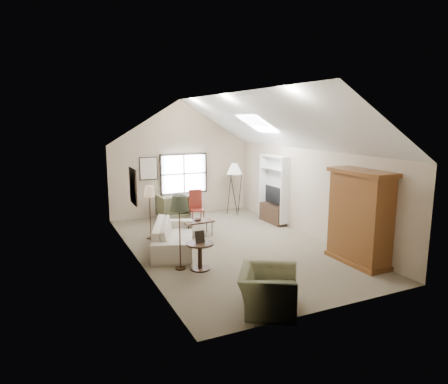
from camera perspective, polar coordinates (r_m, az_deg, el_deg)
name	(u,v)px	position (r m, az deg, el deg)	size (l,w,h in m)	color
room_shell	(231,125)	(10.26, 0.96, 9.61)	(5.01, 8.01, 4.00)	#716650
window	(184,174)	(14.09, -5.76, 2.61)	(1.72, 0.08, 1.42)	black
skylight	(258,123)	(11.66, 4.83, 9.74)	(0.80, 1.20, 0.52)	white
wall_art	(141,177)	(11.58, -11.74, 2.14)	(1.97, 3.71, 0.88)	black
armoire	(360,217)	(9.80, 18.83, -3.44)	(0.60, 1.50, 2.20)	brown
tv_alcove	(274,188)	(12.98, 7.14, 0.58)	(0.32, 1.30, 2.10)	white
media_console	(273,214)	(13.15, 6.98, -3.08)	(0.34, 1.18, 0.60)	#382316
tv_panel	(273,195)	(13.02, 7.04, -0.43)	(0.05, 0.90, 0.55)	black
sofa	(174,236)	(10.50, -7.19, -6.22)	(2.47, 0.97, 0.72)	beige
armchair_near	(268,290)	(7.31, 6.33, -13.75)	(1.13, 0.99, 0.74)	#636647
armchair_far	(172,207)	(13.56, -7.39, -2.09)	(0.92, 0.95, 0.86)	#656647
coffee_table	(198,228)	(11.63, -3.76, -5.19)	(0.88, 0.49, 0.45)	#3A2418
bowl	(198,220)	(11.57, -3.77, -3.99)	(0.21, 0.21, 0.05)	#3A2017
side_table	(200,256)	(9.11, -3.44, -9.12)	(0.62, 0.62, 0.62)	#372116
side_chair	(197,207)	(12.92, -3.90, -2.16)	(0.42, 0.42, 1.09)	maroon
tripod_lamp	(234,189)	(14.07, 1.50, 0.49)	(0.54, 0.54, 1.85)	silver
dark_lamp	(180,232)	(8.99, -6.33, -5.73)	(0.41, 0.41, 1.73)	#282E20
tan_lamp	(150,212)	(11.43, -10.52, -2.79)	(0.31, 0.31, 1.55)	tan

